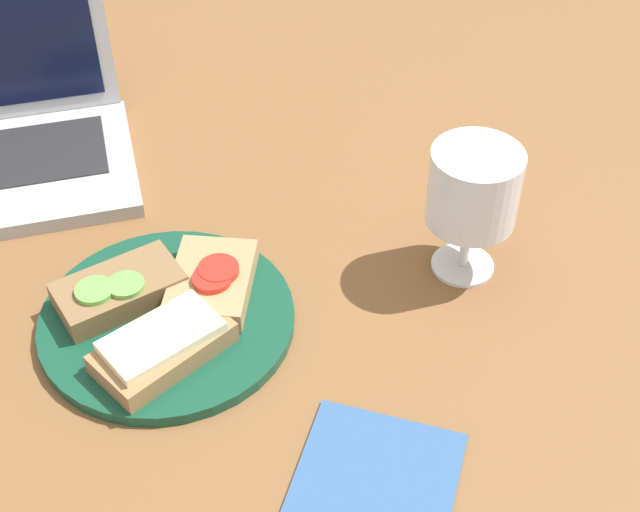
{
  "coord_description": "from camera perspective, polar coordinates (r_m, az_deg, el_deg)",
  "views": [
    {
      "loc": [
        -7.39,
        -60.01,
        63.46
      ],
      "look_at": [
        8.02,
        -2.0,
        8.0
      ],
      "focal_mm": 50.0,
      "sensor_mm": 36.0,
      "label": 1
    }
  ],
  "objects": [
    {
      "name": "sandwich_with_cucumber",
      "position": [
        0.84,
        -12.76,
        -2.12
      ],
      "size": [
        12.75,
        9.4,
        2.89
      ],
      "color": "brown",
      "rests_on": "plate"
    },
    {
      "name": "sandwich_with_cheese",
      "position": [
        0.78,
        -10.02,
        -5.64
      ],
      "size": [
        13.43,
        11.45,
        2.99
      ],
      "color": "#937047",
      "rests_on": "plate"
    },
    {
      "name": "wooden_table",
      "position": [
        0.87,
        -5.49,
        -3.22
      ],
      "size": [
        140.0,
        140.0,
        3.0
      ],
      "primitive_type": "cube",
      "color": "brown",
      "rests_on": "ground"
    },
    {
      "name": "plate",
      "position": [
        0.83,
        -9.74,
        -4.03
      ],
      "size": [
        23.44,
        23.44,
        1.21
      ],
      "primitive_type": "cylinder",
      "color": "#144733",
      "rests_on": "wooden_table"
    },
    {
      "name": "napkin",
      "position": [
        0.72,
        3.51,
        -14.36
      ],
      "size": [
        17.57,
        17.81,
        0.4
      ],
      "primitive_type": "cube",
      "rotation": [
        0.0,
        0.0,
        -0.55
      ],
      "color": "#33598C",
      "rests_on": "wooden_table"
    },
    {
      "name": "wine_glass",
      "position": [
        0.83,
        9.79,
        4.1
      ],
      "size": [
        8.53,
        8.53,
        13.72
      ],
      "color": "white",
      "rests_on": "wooden_table"
    },
    {
      "name": "sandwich_with_tomato",
      "position": [
        0.83,
        -6.89,
        -1.79
      ],
      "size": [
        10.46,
        12.21,
        2.81
      ],
      "color": "#A88456",
      "rests_on": "plate"
    }
  ]
}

